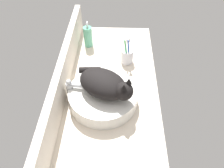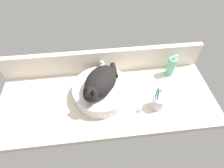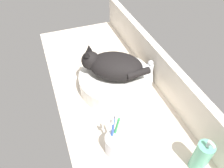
{
  "view_description": "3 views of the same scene",
  "coord_description": "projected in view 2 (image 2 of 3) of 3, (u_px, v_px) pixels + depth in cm",
  "views": [
    {
      "loc": [
        -75.79,
        -4.09,
        90.48
      ],
      "look_at": [
        -0.44,
        -1.46,
        10.67
      ],
      "focal_mm": 35.0,
      "sensor_mm": 36.0,
      "label": 1
    },
    {
      "loc": [
        -4.22,
        -63.58,
        92.11
      ],
      "look_at": [
        3.32,
        1.62,
        11.58
      ],
      "focal_mm": 28.0,
      "sensor_mm": 36.0,
      "label": 2
    },
    {
      "loc": [
        69.77,
        -25.78,
        77.5
      ],
      "look_at": [
        2.94,
        -1.21,
        9.12
      ],
      "focal_mm": 35.0,
      "sensor_mm": 36.0,
      "label": 3
    }
  ],
  "objects": [
    {
      "name": "soap_dispenser",
      "position": [
        171.0,
        66.0,
        1.2
      ],
      "size": [
        5.68,
        5.68,
        17.2
      ],
      "color": "#60B793",
      "rests_on": "ground_plane"
    },
    {
      "name": "backsplash_panel",
      "position": [
        103.0,
        61.0,
        1.2
      ],
      "size": [
        136.54,
        3.6,
        17.74
      ],
      "primitive_type": "cube",
      "color": "silver",
      "rests_on": "ground_plane"
    },
    {
      "name": "toothbrush_cup",
      "position": [
        158.0,
        102.0,
        1.04
      ],
      "size": [
        7.7,
        7.7,
        18.67
      ],
      "color": "silver",
      "rests_on": "ground_plane"
    },
    {
      "name": "faucet",
      "position": [
        102.0,
        69.0,
        1.18
      ],
      "size": [
        3.95,
        11.86,
        13.6
      ],
      "color": "silver",
      "rests_on": "ground_plane"
    },
    {
      "name": "cat",
      "position": [
        100.0,
        82.0,
        1.02
      ],
      "size": [
        27.41,
        30.18,
        14.0
      ],
      "color": "black",
      "rests_on": "sink_basin"
    },
    {
      "name": "sink_basin",
      "position": [
        102.0,
        91.0,
        1.1
      ],
      "size": [
        35.52,
        35.52,
        8.3
      ],
      "primitive_type": "cylinder",
      "color": "silver",
      "rests_on": "ground_plane"
    },
    {
      "name": "ground_plane",
      "position": [
        107.0,
        100.0,
        1.13
      ],
      "size": [
        136.54,
        53.49,
        4.0
      ],
      "primitive_type": "cube",
      "color": "beige"
    }
  ]
}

